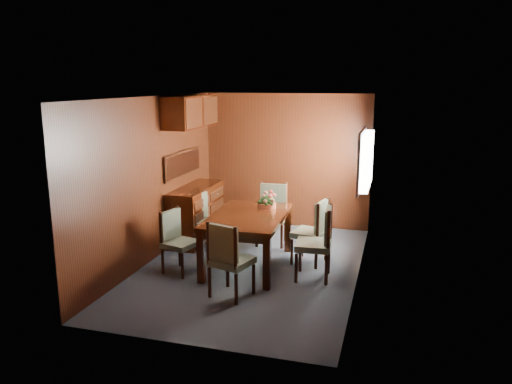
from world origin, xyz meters
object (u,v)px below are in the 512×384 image
(chair_left_near, at_px, (176,237))
(flower_centerpiece, at_px, (267,199))
(sideboard, at_px, (196,213))
(dining_table, at_px, (248,222))
(chair_head, at_px, (228,256))
(chair_right_near, at_px, (319,239))

(chair_left_near, height_order, flower_centerpiece, flower_centerpiece)
(sideboard, relative_size, flower_centerpiece, 4.96)
(dining_table, bearing_deg, chair_head, -88.12)
(dining_table, xyz_separation_m, chair_left_near, (-0.90, -0.47, -0.16))
(chair_head, bearing_deg, chair_right_near, 60.02)
(chair_left_near, height_order, chair_right_near, chair_right_near)
(chair_head, distance_m, flower_centerpiece, 1.58)
(sideboard, distance_m, chair_left_near, 1.46)
(flower_centerpiece, bearing_deg, chair_left_near, -139.90)
(chair_left_near, relative_size, chair_head, 0.91)
(dining_table, relative_size, chair_head, 1.72)
(dining_table, distance_m, chair_left_near, 1.03)
(dining_table, xyz_separation_m, chair_right_near, (1.05, -0.19, -0.10))
(chair_right_near, bearing_deg, flower_centerpiece, 50.83)
(sideboard, height_order, chair_left_near, sideboard)
(chair_right_near, height_order, flower_centerpiece, flower_centerpiece)
(sideboard, xyz_separation_m, chair_left_near, (0.30, -1.43, 0.04))
(sideboard, distance_m, chair_head, 2.42)
(chair_right_near, height_order, chair_head, chair_right_near)
(chair_left_near, bearing_deg, dining_table, 132.65)
(chair_head, bearing_deg, dining_table, 110.78)
(chair_left_near, bearing_deg, chair_head, 72.08)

